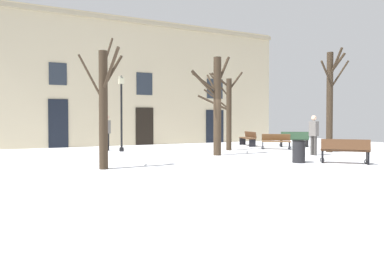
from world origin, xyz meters
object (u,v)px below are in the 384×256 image
Objects in this scene: tree_left_of_center at (104,105)px; bench_back_to_back_left at (248,138)px; bench_back_to_back_right at (345,151)px; streetlamp at (121,105)px; tree_foreground at (217,103)px; person_crossing_plaza at (314,133)px; tree_right_of_center at (330,98)px; person_strolling at (107,131)px; tree_center at (227,110)px; bench_far_corner at (276,141)px; bench_near_lamp at (294,139)px; litter_bin at (299,151)px.

tree_left_of_center is 11.77m from bench_back_to_back_left.
streetlamp is at bearing -9.27° from bench_back_to_back_right.
tree_foreground reaches higher than bench_back_to_back_right.
person_crossing_plaza is at bearing -69.87° from bench_back_to_back_right.
person_strolling is at bearing 149.61° from tree_right_of_center.
streetlamp is at bearing 161.51° from tree_center.
tree_right_of_center is 2.58× the size of bench_back_to_back_left.
bench_far_corner is at bearing -136.25° from person_strolling.
tree_foreground reaches higher than bench_near_lamp.
tree_right_of_center reaches higher than streetlamp.
tree_left_of_center reaches higher than litter_bin.
bench_back_to_back_right is (0.96, -6.52, -1.64)m from tree_center.
bench_back_to_back_right is (-1.78, -8.55, 0.00)m from bench_back_to_back_left.
tree_center is at bearing 29.77° from tree_left_of_center.
bench_back_to_back_right is (8.13, -2.42, -1.61)m from tree_left_of_center.
tree_right_of_center reaches higher than bench_far_corner.
tree_foreground is (5.40, 2.13, 0.27)m from tree_left_of_center.
person_crossing_plaza is (-0.59, -5.87, 0.54)m from bench_back_to_back_left.
bench_back_to_back_left is (9.92, 6.12, -1.61)m from tree_left_of_center.
bench_near_lamp is at bearing 19.47° from tree_left_of_center.
tree_center is 3.24m from bench_far_corner.
tree_center is 6.33m from person_strolling.
person_strolling is at bearing 124.35° from streetlamp.
bench_back_to_back_left is 5.93m from person_crossing_plaza.
tree_left_of_center is 8.26m from tree_center.
bench_back_to_back_left is 1.28× the size of bench_back_to_back_right.
tree_center reaches higher than bench_far_corner.
person_strolling is at bearing 123.42° from litter_bin.
streetlamp is 10.42m from bench_back_to_back_right.
tree_right_of_center is 1.09× the size of tree_foreground.
person_crossing_plaza is (7.86, -6.40, -0.03)m from person_strolling.
bench_back_to_back_left is (2.74, 2.02, -1.64)m from tree_center.
tree_foreground is at bearing -47.57° from streetlamp.
streetlamp reaches higher than person_strolling.
tree_left_of_center is 2.95× the size of bench_far_corner.
tree_right_of_center is at bearing -11.40° from tree_foreground.
person_crossing_plaza is at bearing -158.00° from tree_right_of_center.
tree_center reaches higher than person_strolling.
bench_back_to_back_left is 1.05× the size of person_strolling.
litter_bin is 5.80m from bench_far_corner.
litter_bin is 0.43× the size of bench_back_to_back_left.
person_strolling is 1.03× the size of person_crossing_plaza.
tree_center is 2.32× the size of person_crossing_plaza.
person_crossing_plaza reaches higher than litter_bin.
person_strolling reaches higher than person_crossing_plaza.
bench_back_to_back_right reaches higher than litter_bin.
bench_near_lamp is at bearing -74.75° from bench_back_to_back_right.
litter_bin is 0.55× the size of bench_back_to_back_right.
person_crossing_plaza reaches higher than bench_back_to_back_left.
bench_near_lamp reaches higher than bench_far_corner.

